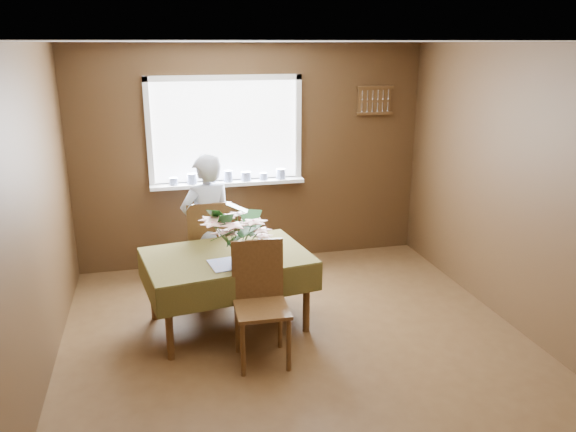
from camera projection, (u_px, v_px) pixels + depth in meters
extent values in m
plane|color=#462D18|center=(304.00, 355.00, 4.68)|extent=(4.50, 4.50, 0.00)
plane|color=white|center=(307.00, 42.00, 3.94)|extent=(4.50, 4.50, 0.00)
plane|color=brown|center=(252.00, 157.00, 6.40)|extent=(4.00, 0.00, 4.00)
plane|color=brown|center=(457.00, 371.00, 2.22)|extent=(4.00, 0.00, 4.00)
plane|color=brown|center=(25.00, 232.00, 3.85)|extent=(0.00, 4.50, 4.50)
plane|color=brown|center=(532.00, 195.00, 4.77)|extent=(0.00, 4.50, 4.50)
cube|color=white|center=(226.00, 131.00, 6.22)|extent=(1.60, 0.01, 1.10)
cube|color=white|center=(224.00, 78.00, 6.04)|extent=(1.72, 0.06, 0.06)
cube|color=white|center=(227.00, 182.00, 6.38)|extent=(1.72, 0.06, 0.06)
cube|color=white|center=(149.00, 134.00, 6.02)|extent=(0.06, 0.06, 1.22)
cube|color=white|center=(298.00, 129.00, 6.40)|extent=(0.06, 0.06, 1.22)
cube|color=white|center=(228.00, 183.00, 6.31)|extent=(1.72, 0.20, 0.04)
cylinder|color=white|center=(174.00, 181.00, 6.14)|extent=(0.09, 0.09, 0.08)
cylinder|color=white|center=(192.00, 179.00, 6.18)|extent=(0.11, 0.11, 0.12)
cylinder|color=white|center=(210.00, 179.00, 6.23)|extent=(0.12, 0.12, 0.09)
cylinder|color=white|center=(228.00, 176.00, 6.27)|extent=(0.10, 0.10, 0.13)
cylinder|color=white|center=(246.00, 176.00, 6.32)|extent=(0.11, 0.11, 0.10)
cylinder|color=white|center=(263.00, 176.00, 6.37)|extent=(0.09, 0.09, 0.08)
cylinder|color=white|center=(281.00, 174.00, 6.41)|extent=(0.11, 0.11, 0.12)
cube|color=#52361A|center=(374.00, 100.00, 6.53)|extent=(0.40, 0.03, 0.30)
cube|color=#52361A|center=(376.00, 87.00, 6.47)|extent=(0.44, 0.04, 0.03)
cube|color=#52361A|center=(374.00, 113.00, 6.56)|extent=(0.44, 0.04, 0.03)
cylinder|color=#52361A|center=(169.00, 324.00, 4.53)|extent=(0.06, 0.06, 0.64)
cylinder|color=#52361A|center=(306.00, 298.00, 4.98)|extent=(0.06, 0.06, 0.64)
cylinder|color=#52361A|center=(153.00, 287.00, 5.20)|extent=(0.06, 0.06, 0.64)
cylinder|color=#52361A|center=(275.00, 268.00, 5.65)|extent=(0.06, 0.06, 0.64)
cube|color=#52361A|center=(227.00, 258.00, 4.99)|extent=(1.49, 1.11, 0.04)
cube|color=#393315|center=(227.00, 255.00, 4.98)|extent=(1.55, 1.17, 0.01)
cube|color=#393315|center=(244.00, 290.00, 4.60)|extent=(1.40, 0.23, 0.25)
cube|color=#393315|center=(213.00, 251.00, 5.45)|extent=(1.40, 0.23, 0.25)
cube|color=#393315|center=(147.00, 281.00, 4.76)|extent=(0.16, 0.95, 0.25)
cube|color=#393315|center=(300.00, 258.00, 5.28)|extent=(0.16, 0.95, 0.25)
cube|color=#4E8CDF|center=(234.00, 263.00, 4.78)|extent=(0.45, 0.36, 0.01)
cylinder|color=#52361A|center=(225.00, 263.00, 6.02)|extent=(0.04, 0.04, 0.47)
cylinder|color=#52361A|center=(190.00, 266.00, 5.93)|extent=(0.04, 0.04, 0.47)
cylinder|color=#52361A|center=(230.00, 276.00, 5.67)|extent=(0.04, 0.04, 0.47)
cylinder|color=#52361A|center=(193.00, 280.00, 5.58)|extent=(0.04, 0.04, 0.47)
cube|color=#52361A|center=(209.00, 248.00, 5.73)|extent=(0.44, 0.44, 0.03)
cube|color=#52361A|center=(210.00, 229.00, 5.46)|extent=(0.44, 0.03, 0.52)
cylinder|color=#52361A|center=(243.00, 350.00, 4.32)|extent=(0.04, 0.04, 0.45)
cylinder|color=#52361A|center=(289.00, 345.00, 4.40)|extent=(0.04, 0.04, 0.45)
cylinder|color=#52361A|center=(237.00, 328.00, 4.66)|extent=(0.04, 0.04, 0.45)
cylinder|color=#52361A|center=(280.00, 323.00, 4.73)|extent=(0.04, 0.04, 0.45)
cube|color=#52361A|center=(262.00, 309.00, 4.46)|extent=(0.44, 0.44, 0.03)
cube|color=#52361A|center=(257.00, 269.00, 4.56)|extent=(0.42, 0.04, 0.50)
imported|color=white|center=(207.00, 228.00, 5.54)|extent=(0.63, 0.51, 1.49)
cylinder|color=white|center=(238.00, 256.00, 4.77)|extent=(0.10, 0.10, 0.13)
cylinder|color=#33662D|center=(238.00, 245.00, 4.74)|extent=(0.06, 0.06, 0.09)
cylinder|color=white|center=(263.00, 245.00, 5.21)|extent=(0.29, 0.29, 0.01)
cube|color=silver|center=(247.00, 260.00, 4.82)|extent=(0.05, 0.24, 0.00)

